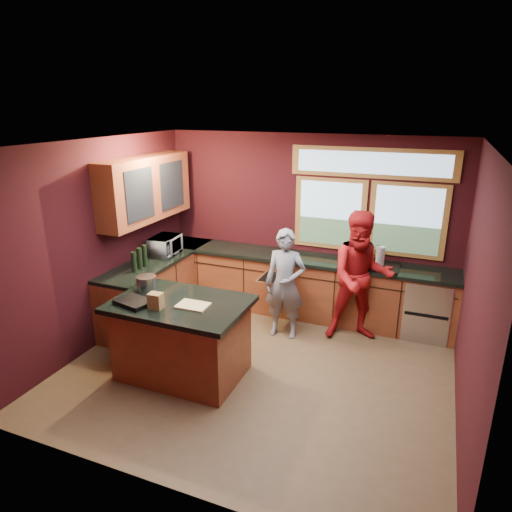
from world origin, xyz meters
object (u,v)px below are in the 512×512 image
Objects in this scene: island at (182,338)px; person_grey at (285,284)px; person_red at (361,277)px; cutting_board at (193,305)px; stock_pot at (147,283)px.

person_grey is (0.81, 1.38, 0.29)m from island.
person_red is (0.96, 0.30, 0.13)m from person_grey.
person_grey is 1.57m from cutting_board.
stock_pot is at bearing 165.07° from cutting_board.
island is 0.80m from stock_pot.
island is at bearing -155.84° from person_red.
island is 1.01× the size of person_grey.
person_grey is at bearing 42.14° from stock_pot.
stock_pot is (-0.75, 0.20, 0.08)m from cutting_board.
island is 4.43× the size of cutting_board.
cutting_board is (0.20, -0.05, 0.48)m from island.
island is 0.86× the size of person_red.
cutting_board reaches higher than island.
person_grey is 1.02m from person_red.
island is at bearing 165.96° from cutting_board.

